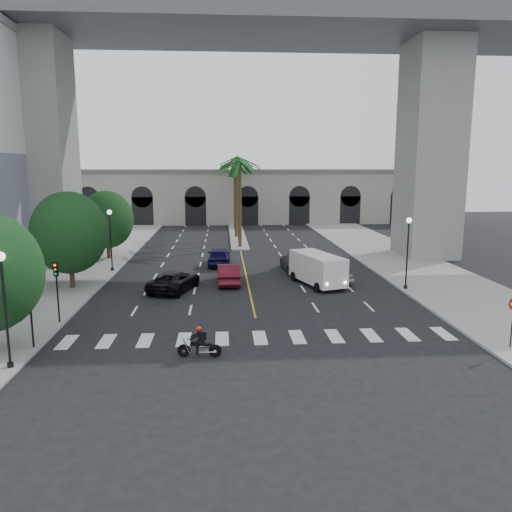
{
  "coord_description": "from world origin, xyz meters",
  "views": [
    {
      "loc": [
        -1.9,
        -26.64,
        8.94
      ],
      "look_at": [
        0.3,
        6.0,
        3.06
      ],
      "focal_mm": 35.0,
      "sensor_mm": 36.0,
      "label": 1
    }
  ],
  "objects_px": {
    "traffic_signal_far": "(57,282)",
    "pedestrian_a": "(25,302)",
    "traffic_signal_near": "(30,301)",
    "car_b": "(228,274)",
    "car_c": "(174,281)",
    "lamp_post_right": "(408,247)",
    "lamp_post_left_near": "(4,300)",
    "motorcycle_rider": "(201,343)",
    "cargo_van": "(318,268)",
    "pedestrian_b": "(21,288)",
    "car_a": "(333,273)",
    "lamp_post_left_far": "(111,235)",
    "car_d": "(298,262)",
    "car_e": "(219,256)"
  },
  "relations": [
    {
      "from": "pedestrian_a",
      "to": "lamp_post_right",
      "type": "bearing_deg",
      "value": 10.94
    },
    {
      "from": "car_a",
      "to": "cargo_van",
      "type": "height_order",
      "value": "cargo_van"
    },
    {
      "from": "lamp_post_right",
      "to": "pedestrian_b",
      "type": "distance_m",
      "value": 27.0
    },
    {
      "from": "traffic_signal_near",
      "to": "pedestrian_b",
      "type": "xyz_separation_m",
      "value": [
        -4.17,
        9.35,
        -1.59
      ]
    },
    {
      "from": "car_a",
      "to": "pedestrian_b",
      "type": "height_order",
      "value": "pedestrian_b"
    },
    {
      "from": "car_d",
      "to": "car_e",
      "type": "relative_size",
      "value": 1.19
    },
    {
      "from": "lamp_post_left_far",
      "to": "traffic_signal_far",
      "type": "relative_size",
      "value": 1.47
    },
    {
      "from": "lamp_post_right",
      "to": "car_b",
      "type": "height_order",
      "value": "lamp_post_right"
    },
    {
      "from": "pedestrian_b",
      "to": "traffic_signal_far",
      "type": "bearing_deg",
      "value": -53.75
    },
    {
      "from": "lamp_post_left_near",
      "to": "motorcycle_rider",
      "type": "relative_size",
      "value": 2.53
    },
    {
      "from": "car_a",
      "to": "car_d",
      "type": "height_order",
      "value": "car_d"
    },
    {
      "from": "traffic_signal_far",
      "to": "car_e",
      "type": "relative_size",
      "value": 0.74
    },
    {
      "from": "lamp_post_right",
      "to": "pedestrian_b",
      "type": "bearing_deg",
      "value": -177.55
    },
    {
      "from": "lamp_post_right",
      "to": "traffic_signal_far",
      "type": "height_order",
      "value": "lamp_post_right"
    },
    {
      "from": "lamp_post_right",
      "to": "traffic_signal_far",
      "type": "bearing_deg",
      "value": -164.02
    },
    {
      "from": "car_c",
      "to": "car_d",
      "type": "bearing_deg",
      "value": -130.24
    },
    {
      "from": "traffic_signal_near",
      "to": "car_c",
      "type": "xyz_separation_m",
      "value": [
        5.83,
        11.61,
        -1.77
      ]
    },
    {
      "from": "lamp_post_left_far",
      "to": "motorcycle_rider",
      "type": "xyz_separation_m",
      "value": [
        8.39,
        -20.01,
        -2.53
      ]
    },
    {
      "from": "car_c",
      "to": "lamp_post_right",
      "type": "bearing_deg",
      "value": -165.57
    },
    {
      "from": "traffic_signal_near",
      "to": "pedestrian_b",
      "type": "relative_size",
      "value": 2.36
    },
    {
      "from": "car_e",
      "to": "car_b",
      "type": "bearing_deg",
      "value": 97.2
    },
    {
      "from": "lamp_post_left_near",
      "to": "lamp_post_left_far",
      "type": "height_order",
      "value": "same"
    },
    {
      "from": "lamp_post_left_near",
      "to": "traffic_signal_near",
      "type": "bearing_deg",
      "value": 87.71
    },
    {
      "from": "motorcycle_rider",
      "to": "traffic_signal_far",
      "type": "bearing_deg",
      "value": 151.08
    },
    {
      "from": "traffic_signal_near",
      "to": "pedestrian_a",
      "type": "relative_size",
      "value": 2.35
    },
    {
      "from": "motorcycle_rider",
      "to": "cargo_van",
      "type": "xyz_separation_m",
      "value": [
        8.27,
        14.02,
        0.65
      ]
    },
    {
      "from": "motorcycle_rider",
      "to": "pedestrian_b",
      "type": "distance_m",
      "value": 16.53
    },
    {
      "from": "cargo_van",
      "to": "pedestrian_b",
      "type": "xyz_separation_m",
      "value": [
        -20.73,
        -3.16,
        -0.42
      ]
    },
    {
      "from": "motorcycle_rider",
      "to": "car_e",
      "type": "relative_size",
      "value": 0.43
    },
    {
      "from": "cargo_van",
      "to": "pedestrian_a",
      "type": "relative_size",
      "value": 3.88
    },
    {
      "from": "lamp_post_right",
      "to": "car_a",
      "type": "distance_m",
      "value": 6.13
    },
    {
      "from": "traffic_signal_far",
      "to": "car_d",
      "type": "distance_m",
      "value": 21.03
    },
    {
      "from": "car_b",
      "to": "car_c",
      "type": "distance_m",
      "value": 4.4
    },
    {
      "from": "lamp_post_left_near",
      "to": "traffic_signal_far",
      "type": "distance_m",
      "value": 6.54
    },
    {
      "from": "car_d",
      "to": "car_e",
      "type": "height_order",
      "value": "car_d"
    },
    {
      "from": "traffic_signal_near",
      "to": "car_b",
      "type": "bearing_deg",
      "value": 54.04
    },
    {
      "from": "cargo_van",
      "to": "pedestrian_a",
      "type": "xyz_separation_m",
      "value": [
        -19.06,
        -6.84,
        -0.41
      ]
    },
    {
      "from": "car_a",
      "to": "pedestrian_a",
      "type": "bearing_deg",
      "value": 2.63
    },
    {
      "from": "traffic_signal_near",
      "to": "lamp_post_left_near",
      "type": "bearing_deg",
      "value": -92.29
    },
    {
      "from": "motorcycle_rider",
      "to": "pedestrian_b",
      "type": "xyz_separation_m",
      "value": [
        -12.47,
        10.86,
        0.23
      ]
    },
    {
      "from": "lamp_post_left_far",
      "to": "traffic_signal_near",
      "type": "xyz_separation_m",
      "value": [
        0.1,
        -18.5,
        -0.71
      ]
    },
    {
      "from": "traffic_signal_near",
      "to": "cargo_van",
      "type": "bearing_deg",
      "value": 37.07
    },
    {
      "from": "car_b",
      "to": "lamp_post_right",
      "type": "bearing_deg",
      "value": 165.52
    },
    {
      "from": "car_c",
      "to": "lamp_post_left_near",
      "type": "bearing_deg",
      "value": 85.41
    },
    {
      "from": "lamp_post_left_far",
      "to": "motorcycle_rider",
      "type": "relative_size",
      "value": 2.53
    },
    {
      "from": "car_e",
      "to": "car_a",
      "type": "bearing_deg",
      "value": 142.21
    },
    {
      "from": "lamp_post_left_far",
      "to": "pedestrian_a",
      "type": "height_order",
      "value": "lamp_post_left_far"
    },
    {
      "from": "traffic_signal_far",
      "to": "pedestrian_a",
      "type": "xyz_separation_m",
      "value": [
        -2.5,
        1.67,
        -1.59
      ]
    },
    {
      "from": "lamp_post_right",
      "to": "motorcycle_rider",
      "type": "height_order",
      "value": "lamp_post_right"
    },
    {
      "from": "lamp_post_right",
      "to": "car_e",
      "type": "relative_size",
      "value": 1.09
    }
  ]
}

